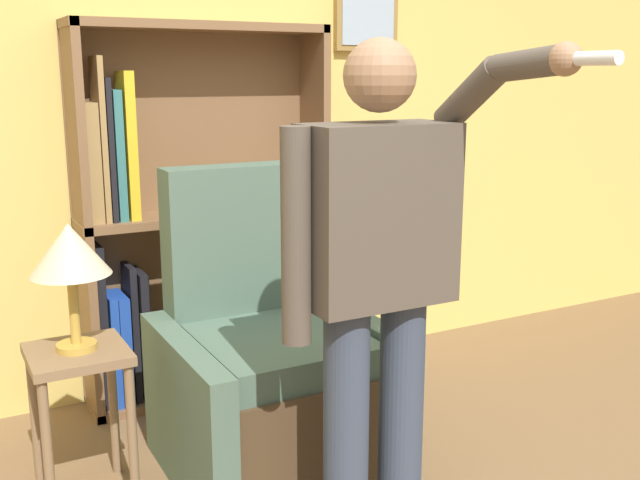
% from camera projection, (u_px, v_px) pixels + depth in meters
% --- Properties ---
extents(wall_back, '(8.00, 0.11, 2.80)m').
position_uv_depth(wall_back, '(192.00, 113.00, 3.72)').
color(wall_back, '#E0C160').
rests_on(wall_back, ground_plane).
extents(bookcase, '(1.23, 0.28, 1.83)m').
position_uv_depth(bookcase, '(179.00, 227.00, 3.64)').
color(bookcase, brown).
rests_on(bookcase, ground_plane).
extents(armchair, '(0.86, 0.85, 1.22)m').
position_uv_depth(armchair, '(269.00, 375.00, 3.08)').
color(armchair, '#4C3823').
rests_on(armchair, ground_plane).
extents(person_standing, '(0.63, 0.78, 1.70)m').
position_uv_depth(person_standing, '(378.00, 270.00, 2.36)').
color(person_standing, '#384256').
rests_on(person_standing, ground_plane).
extents(side_table, '(0.35, 0.35, 0.61)m').
position_uv_depth(side_table, '(80.00, 385.00, 2.77)').
color(side_table, '#846647').
rests_on(side_table, ground_plane).
extents(table_lamp, '(0.29, 0.29, 0.47)m').
position_uv_depth(table_lamp, '(70.00, 254.00, 2.66)').
color(table_lamp, gold).
rests_on(table_lamp, side_table).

